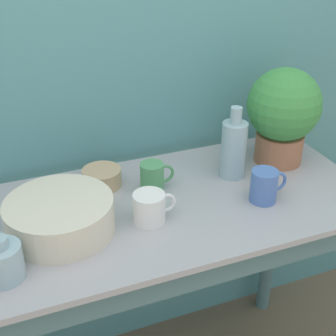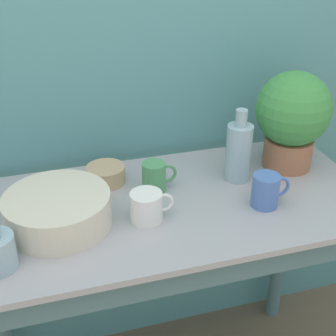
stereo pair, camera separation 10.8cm
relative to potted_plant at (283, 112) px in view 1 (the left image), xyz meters
name	(u,v)px [view 1 (the left image)]	position (x,y,z in m)	size (l,w,h in m)	color
wall_back	(129,71)	(-0.46, 0.25, 0.12)	(6.00, 0.05, 2.40)	teal
counter_table	(171,257)	(-0.46, -0.13, -0.38)	(1.28, 0.60, 0.89)	slate
potted_plant	(283,112)	(0.00, 0.00, 0.00)	(0.25, 0.25, 0.34)	#A36647
bowl_wash_large	(60,216)	(-0.79, -0.13, -0.14)	(0.30, 0.30, 0.10)	beige
bottle_tall	(234,148)	(-0.20, -0.04, -0.08)	(0.08, 0.08, 0.24)	#93B2BC
bottle_short	(2,261)	(-0.95, -0.27, -0.14)	(0.10, 0.10, 0.12)	#93B2BC
mug_white	(150,207)	(-0.54, -0.18, -0.14)	(0.13, 0.09, 0.09)	white
mug_green	(153,177)	(-0.48, -0.03, -0.14)	(0.11, 0.08, 0.10)	#4C935B
mug_blue	(265,186)	(-0.18, -0.21, -0.13)	(0.12, 0.08, 0.10)	#4C70B7
bowl_small_tan	(102,177)	(-0.62, 0.06, -0.16)	(0.13, 0.13, 0.06)	tan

